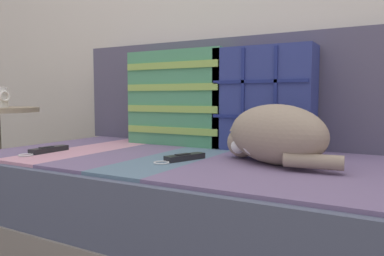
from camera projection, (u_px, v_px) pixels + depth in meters
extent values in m
cube|color=gray|center=(240.00, 244.00, 1.24)|extent=(1.89, 0.88, 0.17)
cube|color=#4C5166|center=(240.00, 191.00, 1.22)|extent=(1.85, 0.86, 0.19)
cube|color=slate|center=(65.00, 145.00, 1.58)|extent=(0.20, 0.77, 0.01)
cube|color=#C6899E|center=(100.00, 148.00, 1.49)|extent=(0.20, 0.77, 0.01)
cube|color=slate|center=(140.00, 152.00, 1.39)|extent=(0.20, 0.77, 0.01)
cube|color=slate|center=(185.00, 156.00, 1.29)|extent=(0.20, 0.77, 0.01)
cube|color=slate|center=(238.00, 161.00, 1.20)|extent=(0.20, 0.77, 0.01)
cube|color=slate|center=(301.00, 167.00, 1.10)|extent=(0.20, 0.77, 0.01)
cube|color=slate|center=(375.00, 173.00, 1.00)|extent=(0.20, 0.77, 0.01)
cube|color=#514C60|center=(276.00, 92.00, 1.51)|extent=(1.85, 0.14, 0.44)
cube|color=navy|center=(265.00, 99.00, 1.39)|extent=(0.37, 0.13, 0.38)
cube|color=navy|center=(258.00, 117.00, 1.33)|extent=(0.35, 0.01, 0.01)
cube|color=navy|center=(243.00, 99.00, 1.36)|extent=(0.01, 0.01, 0.37)
cube|color=navy|center=(259.00, 81.00, 1.32)|extent=(0.35, 0.01, 0.01)
cube|color=navy|center=(275.00, 99.00, 1.30)|extent=(0.01, 0.01, 0.37)
cube|color=#4C9366|center=(179.00, 98.00, 1.57)|extent=(0.44, 0.13, 0.39)
cube|color=#93B751|center=(170.00, 130.00, 1.52)|extent=(0.43, 0.01, 0.03)
cube|color=#93B751|center=(170.00, 109.00, 1.52)|extent=(0.43, 0.01, 0.03)
cube|color=#93B751|center=(170.00, 87.00, 1.51)|extent=(0.43, 0.01, 0.03)
cube|color=#93B751|center=(170.00, 65.00, 1.50)|extent=(0.43, 0.01, 0.03)
ellipsoid|color=gray|center=(276.00, 134.00, 1.11)|extent=(0.38, 0.29, 0.18)
sphere|color=gray|center=(241.00, 142.00, 1.22)|extent=(0.10, 0.10, 0.10)
sphere|color=white|center=(238.00, 145.00, 1.20)|extent=(0.06, 0.06, 0.06)
ellipsoid|color=white|center=(258.00, 143.00, 1.11)|extent=(0.10, 0.04, 0.08)
cylinder|color=gray|center=(313.00, 161.00, 0.98)|extent=(0.16, 0.05, 0.04)
cone|color=gray|center=(235.00, 125.00, 1.20)|extent=(0.04, 0.04, 0.04)
cone|color=gray|center=(248.00, 124.00, 1.23)|extent=(0.04, 0.04, 0.04)
cube|color=black|center=(185.00, 157.00, 1.19)|extent=(0.08, 0.15, 0.02)
cube|color=black|center=(183.00, 154.00, 1.18)|extent=(0.04, 0.05, 0.00)
cube|color=black|center=(201.00, 155.00, 1.23)|extent=(0.03, 0.02, 0.02)
torus|color=silver|center=(161.00, 163.00, 1.13)|extent=(0.06, 0.06, 0.01)
cube|color=black|center=(49.00, 150.00, 1.36)|extent=(0.04, 0.15, 0.02)
cube|color=black|center=(46.00, 147.00, 1.35)|extent=(0.02, 0.05, 0.00)
cube|color=black|center=(65.00, 147.00, 1.42)|extent=(0.03, 0.01, 0.02)
torus|color=silver|center=(26.00, 155.00, 1.27)|extent=(0.05, 0.05, 0.01)
torus|color=silver|center=(5.00, 96.00, 1.72)|extent=(0.01, 0.05, 0.05)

